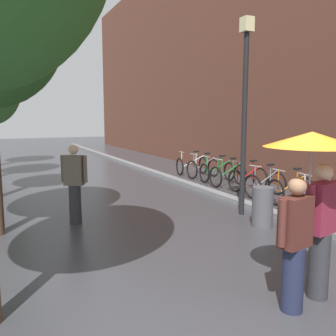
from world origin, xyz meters
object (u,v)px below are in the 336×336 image
Objects in this scene: parked_bicycle_8 at (191,165)px; couple_under_umbrella at (310,192)px; parked_bicycle_5 at (228,175)px; parked_bicycle_6 at (217,172)px; litter_bin at (262,207)px; pedestrian_walking_midground at (74,184)px; parked_bicycle_2 at (291,190)px; parked_bicycle_3 at (265,184)px; parked_bicycle_1 at (319,196)px; parked_bicycle_4 at (248,179)px; street_lamp_post at (245,103)px; parked_bicycle_7 at (203,168)px.

parked_bicycle_8 is 0.53× the size of couple_under_umbrella.
parked_bicycle_5 is 2.69m from parked_bicycle_8.
litter_bin is at bearing -113.03° from parked_bicycle_6.
pedestrian_walking_midground is at bearing 151.33° from litter_bin.
parked_bicycle_2 and parked_bicycle_3 have the same top height.
parked_bicycle_1 is at bearing -15.00° from pedestrian_walking_midground.
litter_bin is (-2.05, -1.30, 0.05)m from parked_bicycle_2.
couple_under_umbrella is 1.24× the size of pedestrian_walking_midground.
couple_under_umbrella is at bearing -122.37° from parked_bicycle_4.
parked_bicycle_5 is at bearing 91.38° from parked_bicycle_2.
parked_bicycle_3 and parked_bicycle_5 have the same top height.
parked_bicycle_1 is 0.68× the size of pedestrian_walking_midground.
couple_under_umbrella is at bearing -115.99° from parked_bicycle_6.
parked_bicycle_1 is 1.06× the size of parked_bicycle_2.
couple_under_umbrella is (-3.80, -5.99, 1.04)m from parked_bicycle_4.
parked_bicycle_6 is (-0.06, 1.67, 0.00)m from parked_bicycle_4.
parked_bicycle_6 is 1.86m from parked_bicycle_8.
parked_bicycle_5 is (-0.07, 2.78, 0.00)m from parked_bicycle_2.
couple_under_umbrella reaches higher than litter_bin.
parked_bicycle_8 is (0.00, 1.86, 0.00)m from parked_bicycle_6.
parked_bicycle_2 is 2.93m from street_lamp_post.
parked_bicycle_8 is at bearing 40.82° from pedestrian_walking_midground.
couple_under_umbrella reaches higher than parked_bicycle_1.
parked_bicycle_2 is 2.43m from litter_bin.
parked_bicycle_4 is 1.67m from parked_bicycle_6.
parked_bicycle_6 is 0.65× the size of pedestrian_walking_midground.
couple_under_umbrella is at bearing -132.40° from parked_bicycle_2.
parked_bicycle_3 is 0.54× the size of couple_under_umbrella.
couple_under_umbrella is 4.33m from street_lamp_post.
parked_bicycle_4 is 0.53× the size of couple_under_umbrella.
parked_bicycle_7 is (0.04, 4.59, 0.00)m from parked_bicycle_2.
parked_bicycle_6 is 0.52× the size of couple_under_umbrella.
pedestrian_walking_midground is at bearing 111.78° from couple_under_umbrella.
parked_bicycle_3 is (-0.05, 0.95, 0.00)m from parked_bicycle_2.
parked_bicycle_7 is 0.66× the size of pedestrian_walking_midground.
parked_bicycle_7 is (-0.02, 5.47, 0.00)m from parked_bicycle_1.
parked_bicycle_3 is 1.02× the size of parked_bicycle_4.
parked_bicycle_2 and parked_bicycle_5 have the same top height.
street_lamp_post is 4.22m from pedestrian_walking_midground.
parked_bicycle_1 is at bearing 40.15° from couple_under_umbrella.
street_lamp_post is at bearing -119.82° from parked_bicycle_5.
street_lamp_post reaches higher than parked_bicycle_4.
parked_bicycle_7 is 0.54× the size of couple_under_umbrella.
litter_bin is at bearing 59.09° from couple_under_umbrella.
street_lamp_post is at bearing -169.95° from parked_bicycle_2.
parked_bicycle_2 is 0.97× the size of parked_bicycle_7.
parked_bicycle_3 is at bearing 35.40° from street_lamp_post.
parked_bicycle_5 is at bearing 60.18° from street_lamp_post.
couple_under_umbrella is (-3.76, -3.17, 1.04)m from parked_bicycle_1.
couple_under_umbrella is at bearing -113.43° from parked_bicycle_7.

